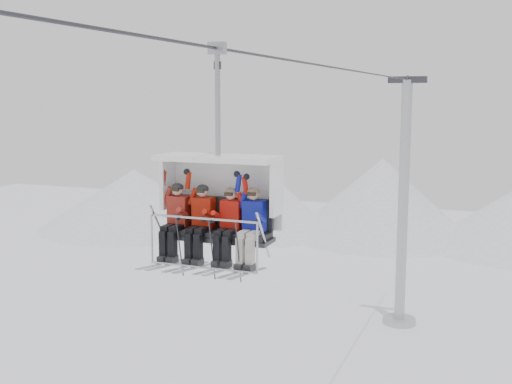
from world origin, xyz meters
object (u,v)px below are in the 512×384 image
(skier_far_left, at_px, (176,218))
(skier_center_left, at_px, (201,220))
(chairlift_carrier, at_px, (221,194))
(skier_center_right, at_px, (229,223))
(skier_far_right, at_px, (252,224))
(lift_tower_right, at_px, (403,221))

(skier_far_left, relative_size, skier_center_left, 1.00)
(chairlift_carrier, xyz_separation_m, skier_center_right, (0.29, -0.31, -0.48))
(chairlift_carrier, xyz_separation_m, skier_far_left, (-0.80, -0.30, -0.46))
(skier_far_right, bearing_deg, skier_far_left, 180.00)
(chairlift_carrier, relative_size, skier_far_right, 2.36)
(lift_tower_right, bearing_deg, skier_center_left, -90.66)
(lift_tower_right, distance_m, chairlift_carrier, 24.30)
(skier_far_left, relative_size, skier_far_right, 1.00)
(skier_far_left, bearing_deg, skier_center_right, -0.22)
(skier_center_left, bearing_deg, lift_tower_right, 89.34)
(skier_far_left, bearing_deg, lift_tower_right, 88.11)
(lift_tower_right, distance_m, skier_far_left, 24.52)
(skier_far_right, bearing_deg, lift_tower_right, 91.74)
(lift_tower_right, xyz_separation_m, skier_center_left, (-0.28, -24.11, 4.41))
(lift_tower_right, distance_m, skier_far_right, 24.52)
(skier_center_left, xyz_separation_m, skier_far_right, (1.01, 0.00, 0.00))
(skier_center_right, bearing_deg, chairlift_carrier, 133.15)
(chairlift_carrier, distance_m, skier_far_right, 0.92)
(lift_tower_right, bearing_deg, skier_far_right, -88.26)
(chairlift_carrier, bearing_deg, skier_center_left, -132.15)
(lift_tower_right, relative_size, skier_far_left, 7.99)
(lift_tower_right, distance_m, skier_center_left, 24.51)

